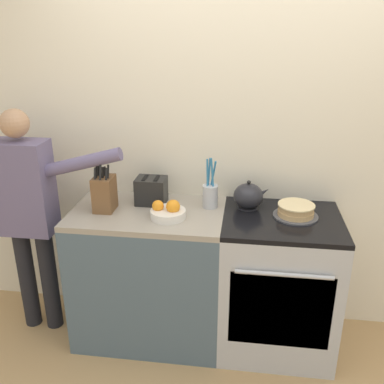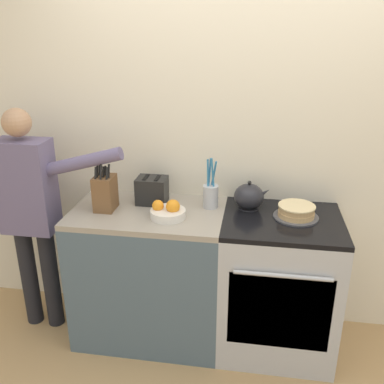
{
  "view_description": "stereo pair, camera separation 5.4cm",
  "coord_description": "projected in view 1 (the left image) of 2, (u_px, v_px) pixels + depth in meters",
  "views": [
    {
      "loc": [
        0.01,
        -2.07,
        1.99
      ],
      "look_at": [
        -0.31,
        0.27,
        1.06
      ],
      "focal_mm": 40.0,
      "sensor_mm": 36.0,
      "label": 1
    },
    {
      "loc": [
        0.06,
        -2.06,
        1.99
      ],
      "look_at": [
        -0.31,
        0.27,
        1.06
      ],
      "focal_mm": 40.0,
      "sensor_mm": 36.0,
      "label": 2
    }
  ],
  "objects": [
    {
      "name": "layer_cake",
      "position": [
        296.0,
        211.0,
        2.56
      ],
      "size": [
        0.27,
        0.27,
        0.08
      ],
      "color": "#4C4C51",
      "rests_on": "stove_range"
    },
    {
      "name": "toaster",
      "position": [
        151.0,
        191.0,
        2.73
      ],
      "size": [
        0.21,
        0.15,
        0.17
      ],
      "color": "black",
      "rests_on": "counter_cabinet"
    },
    {
      "name": "person_baker",
      "position": [
        28.0,
        206.0,
        2.72
      ],
      "size": [
        0.9,
        0.2,
        1.53
      ],
      "rotation": [
        0.0,
        0.0,
        0.06
      ],
      "color": "black",
      "rests_on": "ground_plane"
    },
    {
      "name": "fruit_bowl",
      "position": [
        168.0,
        212.0,
        2.54
      ],
      "size": [
        0.21,
        0.21,
        0.11
      ],
      "color": "silver",
      "rests_on": "counter_cabinet"
    },
    {
      "name": "knife_block",
      "position": [
        104.0,
        193.0,
        2.62
      ],
      "size": [
        0.12,
        0.15,
        0.31
      ],
      "color": "brown",
      "rests_on": "counter_cabinet"
    },
    {
      "name": "wall_back",
      "position": [
        247.0,
        140.0,
        2.73
      ],
      "size": [
        8.0,
        0.04,
        2.6
      ],
      "color": "silver",
      "rests_on": "ground_plane"
    },
    {
      "name": "ground_plane",
      "position": [
        235.0,
        370.0,
        2.63
      ],
      "size": [
        16.0,
        16.0,
        0.0
      ],
      "primitive_type": "plane",
      "color": "tan"
    },
    {
      "name": "tea_kettle",
      "position": [
        249.0,
        196.0,
        2.67
      ],
      "size": [
        0.23,
        0.19,
        0.18
      ],
      "color": "#232328",
      "rests_on": "stove_range"
    },
    {
      "name": "stove_range",
      "position": [
        277.0,
        283.0,
        2.71
      ],
      "size": [
        0.71,
        0.64,
        0.91
      ],
      "color": "#B7BABF",
      "rests_on": "ground_plane"
    },
    {
      "name": "utensil_crock",
      "position": [
        210.0,
        195.0,
        2.68
      ],
      "size": [
        0.1,
        0.1,
        0.33
      ],
      "color": "#B7BABF",
      "rests_on": "counter_cabinet"
    },
    {
      "name": "counter_cabinet",
      "position": [
        150.0,
        273.0,
        2.82
      ],
      "size": [
        0.95,
        0.6,
        0.91
      ],
      "color": "#4C6070",
      "rests_on": "ground_plane"
    }
  ]
}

